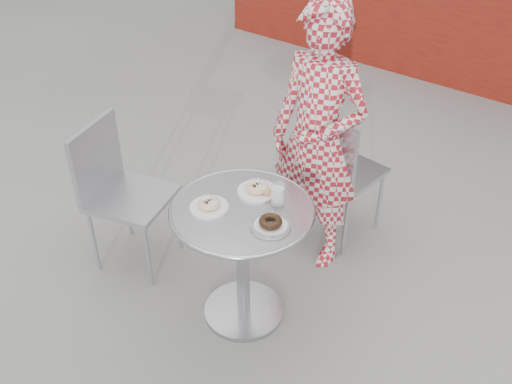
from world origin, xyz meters
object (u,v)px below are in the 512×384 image
Objects in this scene: chair_left at (134,222)px; plate_far at (258,189)px; bistro_table at (242,237)px; chair_far at (339,196)px; milk_cup at (278,195)px; seated_person at (318,141)px; plate_near at (209,205)px; plate_checker at (271,224)px.

chair_left is 4.50× the size of plate_far.
chair_far is at bearing 89.27° from bistro_table.
milk_cup is (0.10, -0.82, 0.51)m from chair_far.
seated_person reaches higher than plate_near.
chair_left is at bearing -137.73° from seated_person.
bistro_table is 0.25m from plate_far.
chair_far is 0.59m from seated_person.
bistro_table is 0.29m from milk_cup.
seated_person reaches higher than milk_cup.
chair_far is (0.01, 0.96, -0.28)m from bistro_table.
plate_checker is (0.32, 0.07, -0.00)m from plate_near.
seated_person is 8.29× the size of plate_checker.
bistro_table is 0.26m from plate_near.
plate_checker is 1.76× the size of milk_cup.
chair_left is (-0.83, -1.01, 0.00)m from chair_far.
plate_checker is (0.21, -0.71, -0.05)m from seated_person.
plate_far is at bearing -92.36° from chair_left.
chair_far is 0.97m from milk_cup.
bistro_table is at bearing -81.21° from plate_far.
chair_left reaches higher than plate_checker.
chair_far is at bearing 100.59° from plate_checker.
plate_checker is 0.19m from milk_cup.
bistro_table is 0.28m from plate_checker.
milk_cup is at bearing 102.68° from chair_far.
bistro_table is at bearing -128.66° from milk_cup.
plate_far is at bearing 174.21° from milk_cup.
chair_far is 0.94m from plate_far.
seated_person reaches higher than plate_checker.
chair_left is at bearing -176.53° from bistro_table.
bistro_table is 0.73m from seated_person.
chair_left reaches higher than chair_far.
bistro_table is 3.81× the size of plate_checker.
chair_left is 0.57× the size of seated_person.
seated_person is at bearing -64.43° from chair_left.
plate_far is at bearing 93.09° from chair_far.
seated_person reaches higher than bistro_table.
chair_left reaches higher than milk_cup.
chair_far reaches higher than bistro_table.
milk_cup is at bearing -77.38° from seated_person.
chair_far is 4.67× the size of plate_checker.
chair_left reaches higher than bistro_table.
seated_person is (0.81, 0.74, 0.52)m from chair_left.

